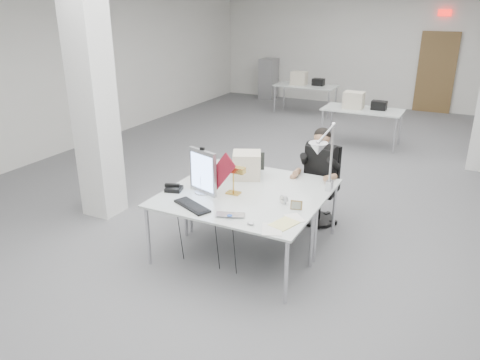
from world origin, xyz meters
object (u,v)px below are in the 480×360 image
at_px(desk_main, 229,207).
at_px(seated_person, 321,161).
at_px(laptop, 230,217).
at_px(architect_lamp, 325,164).
at_px(bankers_lamp, 233,180).
at_px(office_chair, 320,185).
at_px(monitor, 203,172).
at_px(beige_monitor, 247,165).
at_px(desk_phone, 174,189).

relative_size(desk_main, seated_person, 1.95).
bearing_deg(laptop, architect_lamp, 33.01).
distance_m(bankers_lamp, architect_lamp, 1.06).
height_order(office_chair, bankers_lamp, bankers_lamp).
bearing_deg(seated_person, desk_main, -96.02).
bearing_deg(office_chair, laptop, -88.33).
height_order(monitor, beige_monitor, monitor).
xyz_separation_m(beige_monitor, architect_lamp, (1.06, -0.20, 0.25)).
height_order(monitor, laptop, monitor).
height_order(desk_phone, beige_monitor, beige_monitor).
xyz_separation_m(desk_main, laptop, (0.15, -0.27, 0.02)).
height_order(laptop, bankers_lamp, bankers_lamp).
relative_size(monitor, bankers_lamp, 1.51).
bearing_deg(seated_person, beige_monitor, -126.25).
xyz_separation_m(desk_phone, beige_monitor, (0.58, 0.79, 0.14)).
distance_m(office_chair, laptop, 1.89).
xyz_separation_m(desk_main, seated_person, (0.55, 1.51, 0.16)).
bearing_deg(beige_monitor, office_chair, 17.01).
relative_size(desk_main, beige_monitor, 5.18).
xyz_separation_m(desk_main, architect_lamp, (0.85, 0.68, 0.42)).
bearing_deg(laptop, monitor, 121.37).
bearing_deg(architect_lamp, laptop, -104.99).
xyz_separation_m(laptop, architect_lamp, (0.70, 0.95, 0.40)).
xyz_separation_m(seated_person, laptop, (-0.40, -1.78, -0.13)).
bearing_deg(architect_lamp, monitor, -138.15).
distance_m(seated_person, architect_lamp, 0.92).
bearing_deg(laptop, seated_person, 56.66).
bearing_deg(monitor, architect_lamp, 38.42).
height_order(office_chair, laptop, office_chair).
height_order(seated_person, beige_monitor, seated_person).
bearing_deg(bankers_lamp, seated_person, 60.54).
distance_m(seated_person, bankers_lamp, 1.36).
xyz_separation_m(office_chair, bankers_lamp, (-0.67, -1.24, 0.39)).
bearing_deg(beige_monitor, monitor, -133.76).
bearing_deg(monitor, seated_person, 70.76).
xyz_separation_m(bankers_lamp, desk_phone, (-0.67, -0.24, -0.15)).
bearing_deg(architect_lamp, office_chair, 129.98).
height_order(desk_main, office_chair, office_chair).
relative_size(beige_monitor, architect_lamp, 0.42).
distance_m(bankers_lamp, desk_phone, 0.73).
height_order(desk_phone, architect_lamp, architect_lamp).
relative_size(laptop, architect_lamp, 0.37).
relative_size(seated_person, bankers_lamp, 2.66).
height_order(monitor, desk_phone, monitor).
bearing_deg(architect_lamp, desk_main, -119.97).
bearing_deg(desk_main, bankers_lamp, 109.63).
relative_size(bankers_lamp, desk_phone, 1.86).
bearing_deg(bankers_lamp, desk_main, -70.38).
bearing_deg(monitor, desk_phone, -144.33).
bearing_deg(beige_monitor, bankers_lamp, -104.92).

